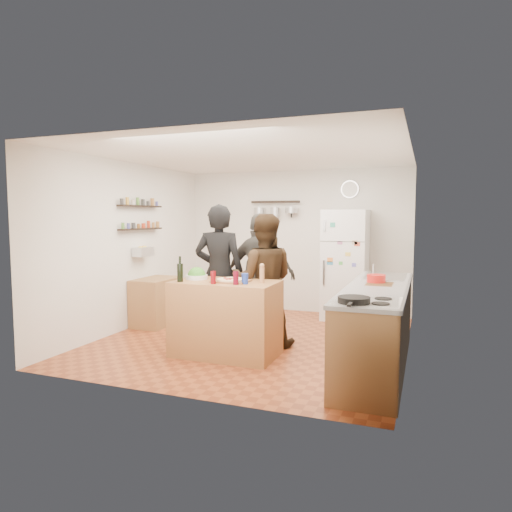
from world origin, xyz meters
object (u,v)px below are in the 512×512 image
at_px(skillet, 354,300).
at_px(fridge, 345,265).
at_px(salad_bowl, 197,277).
at_px(person_center, 263,280).
at_px(person_back, 260,275).
at_px(wine_bottle, 180,273).
at_px(pepper_mill, 262,275).
at_px(red_bowl, 376,278).
at_px(wall_clock, 350,189).
at_px(side_table, 156,302).
at_px(prep_island, 226,318).
at_px(person_left, 219,273).
at_px(salt_canister, 245,279).
at_px(counter_run, 377,327).

relative_size(skillet, fridge, 0.16).
bearing_deg(salad_bowl, skillet, -24.38).
distance_m(person_center, person_back, 0.46).
bearing_deg(person_center, wine_bottle, 27.71).
bearing_deg(pepper_mill, fridge, 76.93).
relative_size(salad_bowl, red_bowl, 1.25).
height_order(wall_clock, side_table, wall_clock).
height_order(salad_bowl, wine_bottle, wine_bottle).
bearing_deg(pepper_mill, prep_island, -173.66).
height_order(wine_bottle, person_left, person_left).
bearing_deg(side_table, wall_clock, 33.57).
bearing_deg(pepper_mill, skillet, -37.82).
height_order(wine_bottle, salt_canister, wine_bottle).
relative_size(person_left, side_table, 2.32).
bearing_deg(skillet, person_center, 133.36).
bearing_deg(person_center, red_bowl, 159.07).
relative_size(prep_island, person_back, 0.72).
relative_size(person_center, skillet, 5.97).
bearing_deg(side_table, counter_run, -13.80).
bearing_deg(pepper_mill, salad_bowl, 180.00).
xyz_separation_m(person_center, skillet, (1.39, -1.47, 0.08)).
bearing_deg(counter_run, salad_bowl, -175.89).
bearing_deg(pepper_mill, person_left, 148.20).
bearing_deg(wall_clock, person_back, -116.97).
distance_m(prep_island, person_center, 0.76).
bearing_deg(salad_bowl, salt_canister, -13.28).
distance_m(person_back, fridge, 1.78).
bearing_deg(salt_canister, counter_run, 12.55).
xyz_separation_m(pepper_mill, side_table, (-2.12, 1.00, -0.64)).
xyz_separation_m(salt_canister, fridge, (0.72, 2.63, -0.07)).
bearing_deg(person_back, pepper_mill, 112.35).
bearing_deg(salad_bowl, person_center, 36.88).
xyz_separation_m(person_left, wall_clock, (1.36, 2.30, 1.22)).
bearing_deg(person_back, red_bowl, 164.17).
bearing_deg(person_left, skillet, 133.89).
distance_m(person_left, counter_run, 2.19).
bearing_deg(person_left, side_table, -31.65).
bearing_deg(salt_canister, person_back, 101.18).
bearing_deg(wine_bottle, prep_island, 23.75).
distance_m(pepper_mill, person_left, 0.93).
bearing_deg(fridge, wall_clock, 90.00).
bearing_deg(side_table, wine_bottle, -47.41).
bearing_deg(fridge, counter_run, -71.94).
distance_m(wine_bottle, side_table, 1.85).
bearing_deg(counter_run, prep_island, -173.32).
bearing_deg(fridge, red_bowl, -70.80).
distance_m(counter_run, wall_clock, 3.22).
bearing_deg(wine_bottle, pepper_mill, 15.87).
relative_size(prep_island, fridge, 0.69).
bearing_deg(person_left, prep_island, 111.55).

